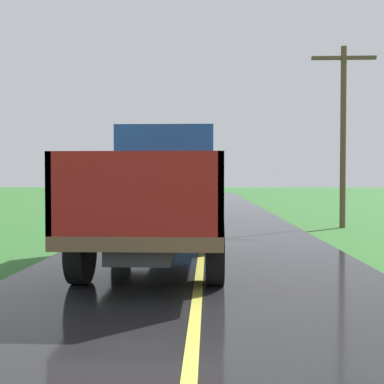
{
  "coord_description": "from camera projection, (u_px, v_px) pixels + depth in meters",
  "views": [
    {
      "loc": [
        0.16,
        1.32,
        1.72
      ],
      "look_at": [
        -0.26,
        13.02,
        1.4
      ],
      "focal_mm": 44.01,
      "sensor_mm": 36.0,
      "label": 1
    }
  ],
  "objects": [
    {
      "name": "banana_truck_far",
      "position": [
        192.0,
        185.0,
        20.36
      ],
      "size": [
        2.38,
        5.81,
        2.8
      ],
      "color": "#2D2D30",
      "rests_on": "road_surface"
    },
    {
      "name": "banana_truck_near",
      "position": [
        163.0,
        192.0,
        9.77
      ],
      "size": [
        2.38,
        5.82,
        2.8
      ],
      "color": "#2D2D30",
      "rests_on": "road_surface"
    },
    {
      "name": "utility_pole_roadside",
      "position": [
        343.0,
        129.0,
        16.55
      ],
      "size": [
        2.24,
        0.2,
        6.38
      ],
      "color": "brown",
      "rests_on": "ground"
    }
  ]
}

